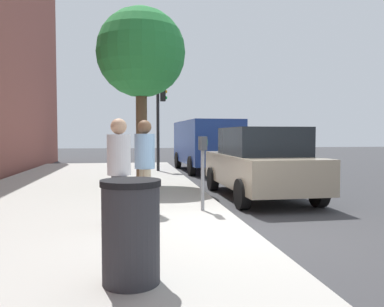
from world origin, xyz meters
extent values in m
plane|color=#38383A|center=(0.00, 0.00, 0.00)|extent=(80.00, 80.00, 0.00)
cube|color=#A8A59E|center=(0.00, 3.00, 0.07)|extent=(28.00, 6.00, 0.15)
cylinder|color=gray|center=(1.17, 0.50, 0.72)|extent=(0.07, 0.07, 1.15)
cube|color=#383D42|center=(1.07, 0.50, 1.43)|extent=(0.16, 0.11, 0.26)
cube|color=#383D42|center=(1.27, 0.50, 1.43)|extent=(0.16, 0.11, 0.26)
cube|color=#268C33|center=(1.07, 0.44, 1.45)|extent=(0.10, 0.01, 0.10)
cube|color=#268C33|center=(1.27, 0.44, 1.45)|extent=(0.10, 0.01, 0.10)
cylinder|color=tan|center=(1.37, 1.61, 0.56)|extent=(0.15, 0.15, 0.82)
cylinder|color=tan|center=(1.00, 1.56, 0.56)|extent=(0.15, 0.15, 0.82)
cylinder|color=#8CB7E0|center=(1.19, 1.59, 1.29)|extent=(0.37, 0.37, 0.65)
sphere|color=brown|center=(1.19, 1.59, 1.74)|extent=(0.25, 0.25, 0.25)
cylinder|color=#47474C|center=(0.36, 2.08, 0.55)|extent=(0.15, 0.15, 0.81)
cylinder|color=#47474C|center=(0.01, 1.97, 0.55)|extent=(0.15, 0.15, 0.81)
cylinder|color=silver|center=(0.18, 2.03, 1.28)|extent=(0.37, 0.37, 0.64)
sphere|color=tan|center=(0.18, 2.03, 1.72)|extent=(0.25, 0.25, 0.25)
cube|color=gray|center=(3.31, -1.35, 0.71)|extent=(4.42, 1.90, 0.76)
cube|color=black|center=(3.11, -1.35, 1.43)|extent=(2.22, 1.72, 0.68)
cylinder|color=black|center=(4.73, -0.46, 0.33)|extent=(0.66, 0.23, 0.66)
cylinder|color=black|center=(4.75, -2.21, 0.33)|extent=(0.66, 0.23, 0.66)
cylinder|color=black|center=(1.87, -0.49, 0.33)|extent=(0.66, 0.23, 0.66)
cylinder|color=black|center=(1.89, -2.24, 0.33)|extent=(0.66, 0.23, 0.66)
cube|color=navy|center=(10.44, -1.35, 1.28)|extent=(5.27, 2.20, 1.80)
cylinder|color=black|center=(12.09, -0.34, 0.38)|extent=(0.77, 0.25, 0.76)
cylinder|color=black|center=(12.16, -2.23, 0.38)|extent=(0.77, 0.25, 0.76)
cylinder|color=black|center=(8.71, -0.47, 0.38)|extent=(0.77, 0.25, 0.76)
cylinder|color=black|center=(8.78, -2.36, 0.38)|extent=(0.77, 0.25, 0.76)
cylinder|color=brown|center=(5.22, 1.54, 1.66)|extent=(0.32, 0.32, 3.03)
sphere|color=#28843B|center=(5.22, 1.54, 3.94)|extent=(2.54, 2.54, 2.54)
cylinder|color=black|center=(9.38, 0.78, 1.95)|extent=(0.12, 0.12, 3.60)
cube|color=black|center=(9.38, 0.58, 3.30)|extent=(0.24, 0.20, 0.76)
sphere|color=red|center=(9.38, 0.47, 3.54)|extent=(0.14, 0.14, 0.14)
sphere|color=orange|center=(9.38, 0.47, 3.30)|extent=(0.14, 0.14, 0.14)
sphere|color=green|center=(9.38, 0.47, 3.06)|extent=(0.14, 0.14, 0.14)
cylinder|color=#2D2D33|center=(-2.25, 1.84, 0.62)|extent=(0.56, 0.56, 0.95)
cylinder|color=black|center=(-2.25, 1.84, 1.13)|extent=(0.59, 0.59, 0.06)
camera|label=1|loc=(-5.99, 1.83, 1.60)|focal=36.04mm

